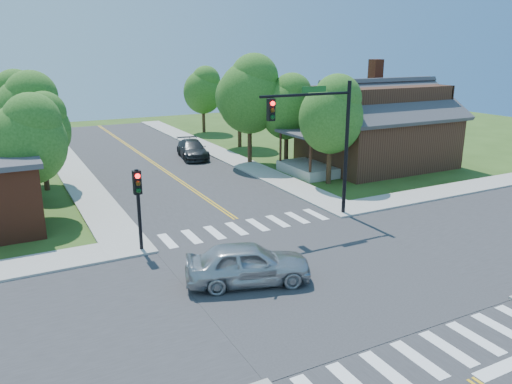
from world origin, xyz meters
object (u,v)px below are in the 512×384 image
signal_pole_nw (138,195)px  house_ne (376,122)px  car_dgrey (192,150)px  signal_mast_ne (321,129)px  car_silver (248,264)px

signal_pole_nw → house_ne: bearing=22.7°
house_ne → car_dgrey: bearing=142.9°
signal_mast_ne → signal_pole_nw: 9.76m
signal_mast_ne → car_dgrey: (-0.49, 17.47, -4.13)m
car_silver → car_dgrey: (6.21, 22.50, -0.09)m
house_ne → car_dgrey: house_ne is taller
house_ne → car_silver: house_ne is taller
signal_mast_ne → signal_pole_nw: bearing=-179.9°
signal_mast_ne → house_ne: 14.23m
car_silver → car_dgrey: size_ratio=0.98×
signal_mast_ne → car_dgrey: bearing=91.6°
signal_pole_nw → car_silver: signal_pole_nw is taller
house_ne → car_silver: size_ratio=2.52×
house_ne → car_silver: (-17.89, -13.68, -2.51)m
signal_pole_nw → signal_mast_ne: bearing=0.1°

